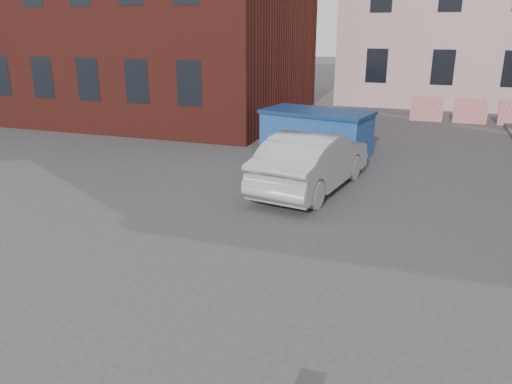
% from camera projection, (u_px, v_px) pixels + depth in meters
% --- Properties ---
extents(ground, '(120.00, 120.00, 0.00)m').
position_uv_depth(ground, '(248.00, 263.00, 8.42)').
color(ground, '#38383A').
rests_on(ground, ground).
extents(far_building, '(6.00, 6.00, 8.00)m').
position_uv_depth(far_building, '(79.00, 23.00, 33.11)').
color(far_building, maroon).
rests_on(far_building, ground).
extents(barriers, '(4.70, 0.18, 1.00)m').
position_uv_depth(barriers, '(470.00, 111.00, 20.39)').
color(barriers, red).
rests_on(barriers, ground).
extents(dumpster, '(3.54, 2.33, 1.37)m').
position_uv_depth(dumpster, '(316.00, 132.00, 15.39)').
color(dumpster, '#2151A1').
rests_on(dumpster, ground).
extents(silver_car, '(2.20, 4.48, 1.41)m').
position_uv_depth(silver_car, '(312.00, 161.00, 12.07)').
color(silver_car, '#9EA1A5').
rests_on(silver_car, ground).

